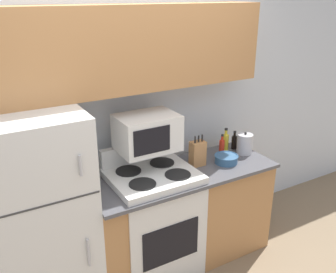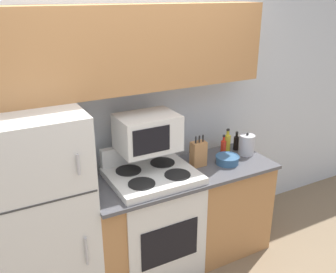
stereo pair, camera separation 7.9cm
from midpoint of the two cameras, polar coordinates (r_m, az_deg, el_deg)
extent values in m
cube|color=silver|center=(3.27, -7.91, 2.53)|extent=(8.00, 0.05, 2.55)
cube|color=#B27A47|center=(3.41, 1.30, -12.20)|extent=(1.64, 0.58, 0.86)
cube|color=#4C4C51|center=(3.17, 1.55, -5.61)|extent=(1.64, 0.62, 0.03)
cube|color=silver|center=(2.93, -19.52, -11.37)|extent=(0.68, 0.71, 1.58)
cube|color=#383838|center=(2.49, -18.65, -9.78)|extent=(0.66, 0.01, 0.01)
cylinder|color=#B7B7BC|center=(2.41, -14.10, -4.35)|extent=(0.02, 0.02, 0.14)
cylinder|color=#B7B7BC|center=(2.76, -12.82, -16.90)|extent=(0.02, 0.02, 0.22)
cube|color=#B27A47|center=(2.95, -7.04, 13.14)|extent=(2.32, 0.34, 0.65)
cube|color=silver|center=(3.26, -2.92, -13.06)|extent=(0.69, 0.58, 0.95)
cube|color=black|center=(3.06, -0.28, -16.05)|extent=(0.50, 0.01, 0.34)
cube|color=#2D2D2D|center=(3.02, -3.08, -5.69)|extent=(0.67, 0.56, 0.01)
cube|color=silver|center=(3.21, -5.37, -2.38)|extent=(0.67, 0.06, 0.16)
cylinder|color=black|center=(2.86, -4.71, -7.22)|extent=(0.21, 0.21, 0.01)
cylinder|color=black|center=(2.98, 0.73, -5.81)|extent=(0.21, 0.21, 0.01)
cylinder|color=black|center=(3.06, -6.80, -5.23)|extent=(0.21, 0.21, 0.01)
cylinder|color=black|center=(3.18, -1.64, -4.00)|extent=(0.21, 0.21, 0.01)
cube|color=silver|center=(2.99, -3.97, 0.61)|extent=(0.48, 0.35, 0.29)
cube|color=black|center=(2.82, -3.24, -0.66)|extent=(0.31, 0.01, 0.20)
cube|color=#B27A47|center=(3.24, 3.83, -2.61)|extent=(0.13, 0.09, 0.22)
cylinder|color=black|center=(3.16, 3.43, -0.48)|extent=(0.01, 0.01, 0.06)
cylinder|color=black|center=(3.18, 3.98, -0.36)|extent=(0.01, 0.01, 0.06)
cylinder|color=black|center=(3.20, 4.52, -0.24)|extent=(0.01, 0.01, 0.06)
cylinder|color=#335B84|center=(3.34, 8.18, -3.45)|extent=(0.20, 0.20, 0.07)
torus|color=#335B84|center=(3.33, 8.21, -2.93)|extent=(0.21, 0.21, 0.01)
cylinder|color=red|center=(3.49, 7.54, -1.68)|extent=(0.05, 0.05, 0.14)
cylinder|color=red|center=(3.45, 7.61, -0.28)|extent=(0.02, 0.02, 0.04)
cylinder|color=black|center=(3.44, 7.64, 0.19)|extent=(0.02, 0.03, 0.02)
cylinder|color=gold|center=(3.59, 8.11, -0.91)|extent=(0.06, 0.06, 0.15)
cylinder|color=gold|center=(3.55, 8.20, 0.60)|extent=(0.03, 0.03, 0.05)
cylinder|color=black|center=(3.54, 8.23, 1.10)|extent=(0.03, 0.03, 0.02)
cylinder|color=black|center=(3.64, 9.43, -0.92)|extent=(0.05, 0.05, 0.13)
cylinder|color=black|center=(3.61, 9.51, 0.30)|extent=(0.02, 0.02, 0.04)
cylinder|color=black|center=(3.60, 9.53, 0.70)|extent=(0.03, 0.03, 0.01)
cylinder|color=#B7B7BC|center=(3.54, 10.99, -1.11)|extent=(0.14, 0.14, 0.19)
sphere|color=black|center=(3.50, 11.11, 0.49)|extent=(0.02, 0.02, 0.02)
camera|label=1|loc=(0.04, -90.77, -0.30)|focal=40.00mm
camera|label=2|loc=(0.04, 89.23, 0.30)|focal=40.00mm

